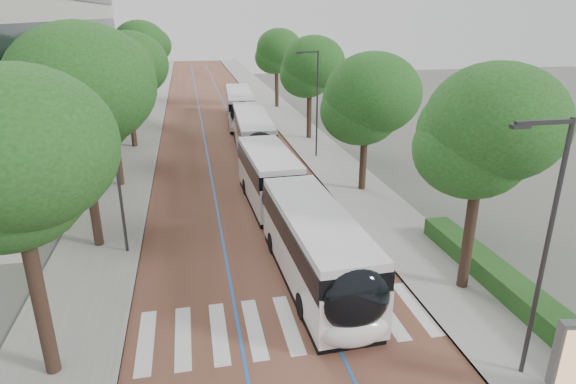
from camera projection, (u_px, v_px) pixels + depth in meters
name	position (u px, v px, depth m)	size (l,w,h in m)	color
ground	(288.00, 342.00, 16.51)	(160.00, 160.00, 0.00)	#51544C
road	(215.00, 116.00, 53.26)	(11.00, 140.00, 0.02)	brown
sidewalk_left	(145.00, 119.00, 51.82)	(4.00, 140.00, 0.12)	gray
sidewalk_right	(282.00, 113.00, 54.67)	(4.00, 140.00, 0.12)	gray
kerb_left	(163.00, 118.00, 52.18)	(0.20, 140.00, 0.14)	gray
kerb_right	(265.00, 114.00, 54.31)	(0.20, 140.00, 0.14)	gray
zebra_crossing	(288.00, 324.00, 17.46)	(10.55, 3.60, 0.01)	silver
lane_line_left	(201.00, 117.00, 52.95)	(0.12, 126.00, 0.01)	blue
lane_line_right	(230.00, 116.00, 53.56)	(0.12, 126.00, 0.01)	blue
hedge	(525.00, 299.00, 18.06)	(1.20, 14.00, 0.80)	#174318
streetlight_near	(544.00, 235.00, 13.35)	(1.82, 0.20, 8.00)	#2E2E30
streetlight_far	(315.00, 96.00, 36.32)	(1.82, 0.20, 8.00)	#2E2E30
lamp_post_left	(117.00, 170.00, 21.28)	(0.14, 0.14, 8.00)	#2E2E30
trees_left	(121.00, 70.00, 35.61)	(6.27, 60.31, 9.82)	black
trees_right	(329.00, 79.00, 36.11)	(5.76, 47.16, 8.60)	black
lead_bus	(292.00, 213.00, 23.13)	(3.16, 18.47, 3.20)	black
bus_queued_0	(253.00, 135.00, 38.01)	(3.09, 12.50, 3.20)	silver
bus_queued_1	(240.00, 107.00, 49.56)	(3.28, 12.53, 3.20)	silver
ad_panel	(575.00, 358.00, 13.60)	(1.25, 0.56, 2.52)	#59595B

